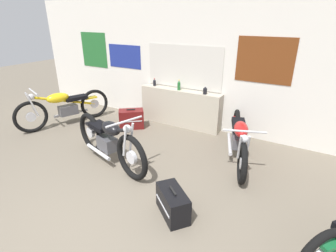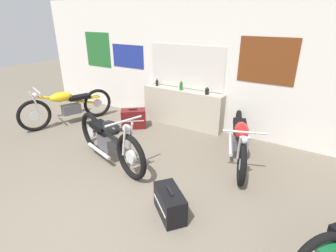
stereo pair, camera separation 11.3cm
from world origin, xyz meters
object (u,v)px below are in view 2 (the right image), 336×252
(motorcycle_black, at_px, (109,139))
(hard_case_black, at_px, (170,203))
(bottle_leftmost, at_px, (157,82))
(bottle_center, at_px, (207,91))
(motorcycle_yellow, at_px, (68,106))
(bottle_left_center, at_px, (181,86))
(hard_case_darkred, at_px, (133,119))
(motorcycle_red, at_px, (240,138))

(motorcycle_black, xyz_separation_m, hard_case_black, (1.59, -0.58, -0.26))
(bottle_leftmost, distance_m, bottle_center, 1.32)
(motorcycle_black, bearing_deg, motorcycle_yellow, 158.80)
(bottle_left_center, height_order, motorcycle_black, bottle_left_center)
(hard_case_black, bearing_deg, motorcycle_black, 160.10)
(bottle_leftmost, relative_size, motorcycle_yellow, 0.08)
(hard_case_darkred, distance_m, hard_case_black, 3.02)
(motorcycle_black, relative_size, motorcycle_yellow, 0.95)
(hard_case_black, bearing_deg, bottle_leftmost, 127.05)
(motorcycle_red, distance_m, hard_case_darkred, 2.53)
(hard_case_black, bearing_deg, hard_case_darkred, 138.00)
(bottle_center, xyz_separation_m, hard_case_black, (0.75, -2.70, -0.75))
(bottle_left_center, relative_size, motorcycle_yellow, 0.11)
(bottle_left_center, relative_size, motorcycle_black, 0.12)
(bottle_center, relative_size, motorcycle_yellow, 0.08)
(hard_case_black, bearing_deg, bottle_left_center, 117.19)
(motorcycle_red, bearing_deg, motorcycle_yellow, -172.79)
(motorcycle_black, distance_m, motorcycle_yellow, 2.28)
(bottle_leftmost, xyz_separation_m, motorcycle_red, (2.35, -0.84, -0.53))
(bottle_left_center, distance_m, hard_case_black, 3.14)
(motorcycle_red, bearing_deg, bottle_center, 142.29)
(motorcycle_black, relative_size, hard_case_darkred, 3.21)
(motorcycle_black, bearing_deg, bottle_leftmost, 102.62)
(bottle_leftmost, bearing_deg, motorcycle_red, -19.81)
(motorcycle_red, bearing_deg, bottle_leftmost, 160.19)
(hard_case_black, bearing_deg, motorcycle_yellow, 159.35)
(bottle_leftmost, distance_m, hard_case_black, 3.53)
(bottle_left_center, height_order, hard_case_black, bottle_left_center)
(bottle_leftmost, bearing_deg, motorcycle_yellow, -140.57)
(bottle_leftmost, height_order, bottle_center, bottle_leftmost)
(bottle_center, distance_m, motorcycle_red, 1.40)
(bottle_left_center, height_order, motorcycle_yellow, bottle_left_center)
(motorcycle_black, distance_m, hard_case_darkred, 1.61)
(bottle_center, relative_size, hard_case_black, 0.29)
(motorcycle_red, relative_size, hard_case_black, 3.46)
(motorcycle_black, bearing_deg, hard_case_darkred, 114.45)
(hard_case_black, bearing_deg, bottle_center, 105.59)
(bottle_leftmost, height_order, motorcycle_red, bottle_leftmost)
(bottle_leftmost, height_order, motorcycle_black, bottle_leftmost)
(bottle_leftmost, height_order, hard_case_darkred, bottle_leftmost)
(motorcycle_red, bearing_deg, hard_case_darkred, 177.31)
(bottle_left_center, xyz_separation_m, motorcycle_red, (1.66, -0.80, -0.56))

